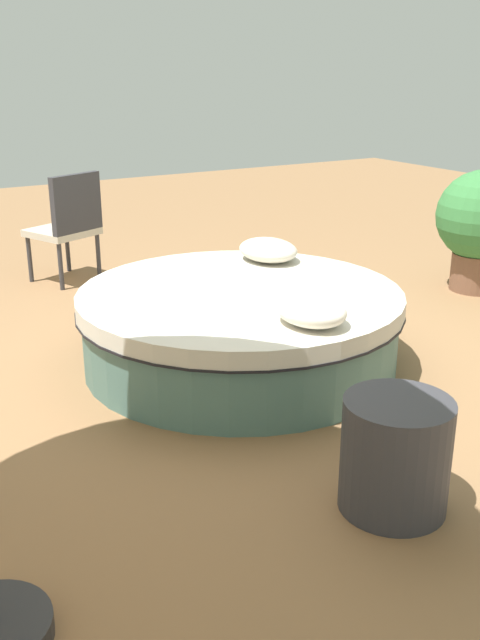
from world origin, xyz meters
name	(u,v)px	position (x,y,z in m)	size (l,w,h in m)	color
ground_plane	(240,363)	(0.00, 0.00, 0.00)	(16.00, 16.00, 0.00)	olive
round_bed	(240,326)	(0.00, 0.00, 0.26)	(2.10, 2.10, 0.50)	#4C726B
throw_pillow_0	(311,310)	(0.74, 0.02, 0.58)	(0.46, 0.36, 0.16)	silver
throw_pillow_1	(268,250)	(-0.53, 0.55, 0.58)	(0.50, 0.39, 0.16)	beige
patio_chair	(69,221)	(-2.39, -0.35, 0.56)	(0.66, 0.67, 0.98)	#333338
side_table	(395,455)	(1.75, -0.25, 0.26)	(0.48, 0.48, 0.52)	#333338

